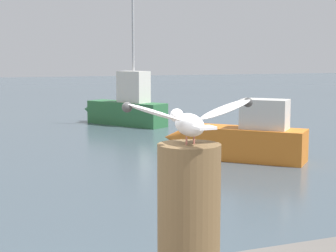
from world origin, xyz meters
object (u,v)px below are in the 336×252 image
(seagull, at_px, (189,119))
(boat_orange, at_px, (235,138))
(boat_green, at_px, (123,107))
(mooring_post, at_px, (189,229))

(seagull, relative_size, boat_orange, 0.21)
(boat_green, height_order, boat_orange, boat_green)
(seagull, relative_size, boat_green, 0.13)
(mooring_post, bearing_deg, seagull, 91.72)
(seagull, xyz_separation_m, boat_green, (4.55, 15.66, -1.45))
(boat_green, bearing_deg, seagull, -106.20)
(seagull, xyz_separation_m, boat_orange, (5.04, 8.67, -1.59))
(mooring_post, bearing_deg, boat_green, 73.81)
(seagull, distance_m, boat_orange, 10.15)
(mooring_post, relative_size, boat_orange, 0.26)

